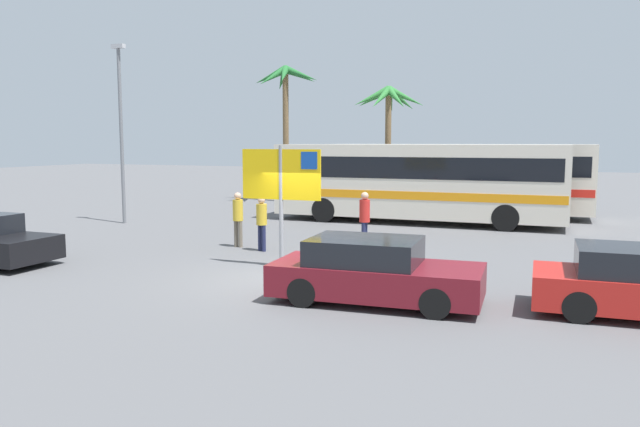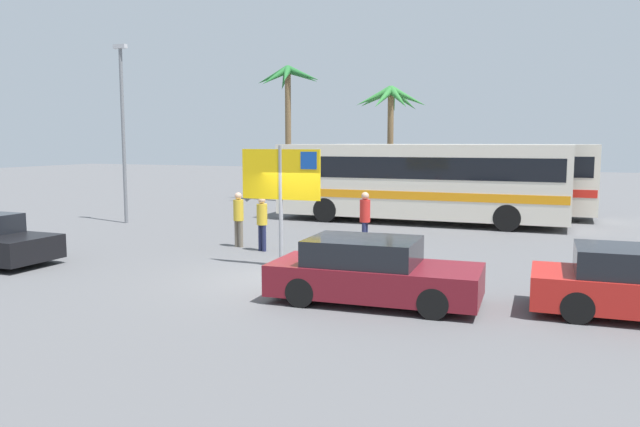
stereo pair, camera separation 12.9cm
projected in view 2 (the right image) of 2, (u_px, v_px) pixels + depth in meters
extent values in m
plane|color=#565659|center=(287.00, 280.00, 14.88)|extent=(120.00, 120.00, 0.00)
cube|color=silver|center=(418.00, 181.00, 24.97)|extent=(11.56, 2.42, 2.90)
cube|color=black|center=(418.00, 167.00, 24.90)|extent=(11.10, 2.44, 0.84)
cube|color=orange|center=(418.00, 193.00, 25.03)|extent=(11.45, 2.44, 0.32)
cylinder|color=black|center=(512.00, 212.00, 24.78)|extent=(1.00, 0.28, 1.00)
cylinder|color=black|center=(507.00, 218.00, 22.79)|extent=(1.00, 0.28, 1.00)
cylinder|color=black|center=(343.00, 205.00, 27.43)|extent=(1.00, 0.28, 1.00)
cylinder|color=black|center=(326.00, 210.00, 25.44)|extent=(1.00, 0.28, 1.00)
cube|color=silver|center=(457.00, 177.00, 27.71)|extent=(11.56, 2.42, 2.90)
cube|color=black|center=(457.00, 164.00, 27.64)|extent=(11.10, 2.44, 0.84)
cube|color=red|center=(457.00, 188.00, 27.77)|extent=(11.45, 2.44, 0.32)
cylinder|color=black|center=(542.00, 205.00, 27.52)|extent=(1.00, 0.28, 1.00)
cylinder|color=black|center=(540.00, 210.00, 25.53)|extent=(1.00, 0.28, 1.00)
cylinder|color=black|center=(386.00, 199.00, 30.17)|extent=(1.00, 0.28, 1.00)
cylinder|color=black|center=(373.00, 203.00, 28.18)|extent=(1.00, 0.28, 1.00)
cylinder|color=gray|center=(281.00, 207.00, 16.10)|extent=(0.11, 0.11, 3.20)
cube|color=yellow|center=(281.00, 174.00, 16.01)|extent=(2.20, 0.07, 1.30)
cube|color=#1447A8|center=(309.00, 160.00, 15.66)|extent=(0.44, 0.07, 0.44)
cylinder|color=black|center=(41.00, 250.00, 17.17)|extent=(0.60, 0.17, 0.60)
cube|color=black|center=(640.00, 262.00, 11.56)|extent=(2.30, 1.71, 0.52)
cylinder|color=black|center=(574.00, 288.00, 12.77)|extent=(0.61, 0.18, 0.60)
cylinder|color=black|center=(577.00, 308.00, 11.25)|extent=(0.61, 0.18, 0.60)
cube|color=maroon|center=(375.00, 279.00, 12.72)|extent=(4.34, 2.04, 0.64)
cube|color=black|center=(363.00, 251.00, 12.74)|extent=(2.29, 1.79, 0.52)
cylinder|color=black|center=(445.00, 284.00, 13.11)|extent=(0.61, 0.19, 0.60)
cylinder|color=black|center=(433.00, 304.00, 11.52)|extent=(0.61, 0.19, 0.60)
cylinder|color=black|center=(327.00, 275.00, 13.97)|extent=(0.61, 0.19, 0.60)
cylinder|color=black|center=(300.00, 292.00, 12.38)|extent=(0.61, 0.19, 0.60)
cylinder|color=#1E2347|center=(366.00, 236.00, 18.98)|extent=(0.13, 0.13, 0.86)
cylinder|color=#1E2347|center=(364.00, 236.00, 18.81)|extent=(0.13, 0.13, 0.86)
cylinder|color=red|center=(365.00, 211.00, 18.80)|extent=(0.32, 0.32, 0.68)
sphere|color=tan|center=(365.00, 196.00, 18.75)|extent=(0.23, 0.23, 0.23)
cylinder|color=#1E2347|center=(261.00, 238.00, 18.80)|extent=(0.13, 0.13, 0.80)
cylinder|color=#1E2347|center=(264.00, 238.00, 18.67)|extent=(0.13, 0.13, 0.80)
cylinder|color=gold|center=(262.00, 214.00, 18.65)|extent=(0.32, 0.32, 0.63)
sphere|color=tan|center=(262.00, 200.00, 18.60)|extent=(0.22, 0.22, 0.22)
cylinder|color=#706656|center=(241.00, 234.00, 19.41)|extent=(0.13, 0.13, 0.83)
cylinder|color=#706656|center=(237.00, 234.00, 19.51)|extent=(0.13, 0.13, 0.83)
cylinder|color=gold|center=(238.00, 210.00, 19.37)|extent=(0.32, 0.32, 0.66)
sphere|color=tan|center=(238.00, 196.00, 19.32)|extent=(0.23, 0.23, 0.23)
cylinder|color=slate|center=(123.00, 137.00, 24.82)|extent=(0.14, 0.14, 6.91)
cube|color=#B2B2B7|center=(120.00, 46.00, 24.41)|extent=(0.56, 0.20, 0.16)
cylinder|color=brown|center=(390.00, 149.00, 32.67)|extent=(0.32, 0.32, 5.78)
cone|color=#2D7533|center=(408.00, 98.00, 32.05)|extent=(2.04, 0.49, 1.26)
cone|color=#2D7533|center=(404.00, 100.00, 32.88)|extent=(1.46, 1.91, 1.36)
cone|color=#2D7533|center=(393.00, 101.00, 33.22)|extent=(0.74, 2.02, 1.41)
cone|color=#2D7533|center=(376.00, 98.00, 32.93)|extent=(2.08, 0.97, 1.21)
cone|color=#2D7533|center=(374.00, 97.00, 32.18)|extent=(1.95, 1.48, 1.23)
cone|color=#2D7533|center=(383.00, 98.00, 31.63)|extent=(0.81, 2.04, 1.36)
cone|color=#2D7533|center=(399.00, 98.00, 31.54)|extent=(1.65, 1.78, 1.38)
cylinder|color=brown|center=(288.00, 138.00, 33.76)|extent=(0.32, 0.32, 6.95)
cone|color=#23662D|center=(303.00, 75.00, 32.89)|extent=(2.14, 0.73, 1.09)
cone|color=#23662D|center=(303.00, 76.00, 33.98)|extent=(1.44, 2.05, 0.97)
cone|color=#23662D|center=(285.00, 80.00, 34.29)|extent=(1.55, 1.92, 1.32)
cone|color=#23662D|center=(273.00, 76.00, 33.86)|extent=(2.14, 0.72, 1.08)
cone|color=#23662D|center=(275.00, 77.00, 32.72)|extent=(1.15, 2.07, 1.31)
cone|color=#23662D|center=(286.00, 75.00, 32.44)|extent=(1.10, 2.11, 1.21)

